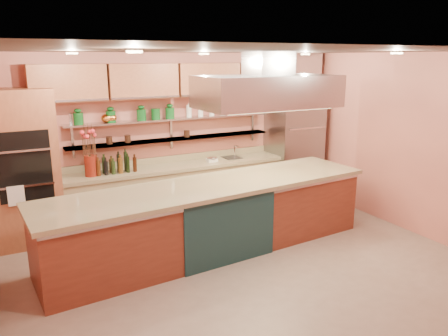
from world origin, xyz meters
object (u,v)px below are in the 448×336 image
green_canister (156,114)px  flower_vase (91,166)px  copper_kettle (106,118)px  kitchen_scale (212,159)px  refrigerator (294,146)px  island (211,218)px

green_canister → flower_vase: bearing=-169.2°
copper_kettle → green_canister: 0.82m
kitchen_scale → green_canister: bearing=143.5°
kitchen_scale → refrigerator: bearing=-23.5°
refrigerator → kitchen_scale: 1.77m
refrigerator → flower_vase: (-3.86, 0.01, 0.04)m
refrigerator → kitchen_scale: bearing=179.7°
kitchen_scale → green_canister: 1.26m
flower_vase → copper_kettle: copper_kettle is taller
island → green_canister: size_ratio=26.92×
copper_kettle → refrigerator: bearing=-3.7°
kitchen_scale → copper_kettle: 1.94m
green_canister → copper_kettle: bearing=180.0°
refrigerator → copper_kettle: 3.61m
copper_kettle → green_canister: green_canister is taller
flower_vase → kitchen_scale: (2.09, 0.00, -0.11)m
refrigerator → flower_vase: refrigerator is taller
flower_vase → copper_kettle: 0.80m
refrigerator → island: (-2.51, -1.47, -0.55)m
flower_vase → green_canister: 1.37m
flower_vase → kitchen_scale: bearing=0.0°
kitchen_scale → copper_kettle: size_ratio=1.04×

